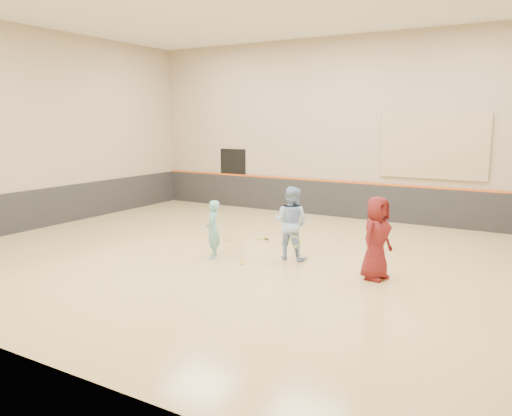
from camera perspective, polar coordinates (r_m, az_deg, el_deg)
The scene contains 14 objects.
room at distance 11.83m, azimuth -0.01°, elevation -1.99°, with size 15.04×12.04×6.22m.
wainscot_back at distance 17.20m, azimuth 10.06°, elevation 0.91°, with size 14.90×0.04×1.20m, color #232326.
wainscot_left at distance 16.85m, azimuth -22.53°, elevation 0.10°, with size 0.04×11.90×1.20m, color #232326.
accent_stripe at distance 17.11m, azimuth 10.11°, elevation 2.95°, with size 14.90×0.03×0.06m, color #D85914.
acoustic_panel at distance 16.25m, azimuth 19.60°, elevation 6.70°, with size 3.20×0.08×2.00m, color tan.
doorway at distance 19.15m, azimuth -2.63°, elevation 3.47°, with size 1.10×0.05×2.20m, color black.
girl at distance 11.97m, azimuth -4.96°, elevation -2.45°, with size 0.51×0.33×1.40m, color #6BB9BA.
instructor at distance 11.84m, azimuth 4.04°, elevation -1.71°, with size 0.85×0.66×1.75m, color #96B7E8.
young_man at distance 10.60m, azimuth 13.61°, elevation -3.36°, with size 0.85×0.56×1.75m, color maroon.
held_racket at distance 11.41m, azimuth 4.46°, elevation -3.84°, with size 0.33×0.33×0.54m, color #BECF2D, non-canonical shape.
spare_racket at distance 14.02m, azimuth 0.68°, elevation -3.27°, with size 0.74×0.74×0.11m, color #ADD42E, non-canonical shape.
ball_under_racket at distance 11.52m, azimuth -1.57°, elevation -6.33°, with size 0.07×0.07×0.07m, color gold.
ball_in_hand at distance 10.37m, azimuth 13.96°, elevation -2.50°, with size 0.07×0.07×0.07m, color yellow.
ball_beside_spare at distance 13.72m, azimuth -3.32°, elevation -3.67°, with size 0.07×0.07×0.07m, color #B5C92E.
Camera 1 is at (5.83, -9.99, 3.27)m, focal length 35.00 mm.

